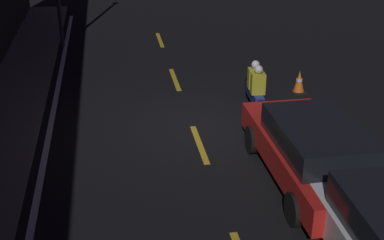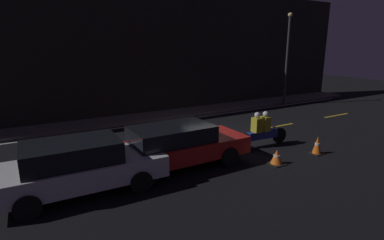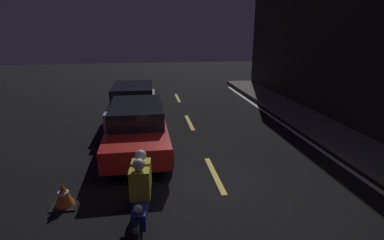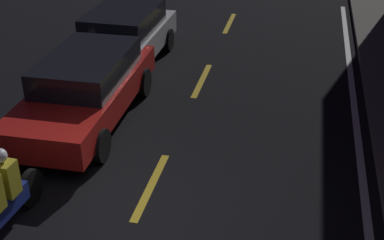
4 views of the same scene
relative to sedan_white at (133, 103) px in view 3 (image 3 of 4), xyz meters
The scene contains 9 objects.
ground_plane 6.49m from the sedan_white, 19.67° to the left, with size 56.00×56.00×0.00m, color black.
lane_dash_a 4.55m from the sedan_white, 151.13° to the left, with size 2.00×0.14×0.01m.
lane_dash_b 2.36m from the sedan_white, 75.36° to the left, with size 2.00×0.14×0.01m.
lane_dash_c 5.56m from the sedan_white, 23.17° to the left, with size 2.00×0.14×0.01m.
lane_solid_kerb 8.38m from the sedan_white, 43.40° to the left, with size 25.20×0.14×0.01m.
sedan_white is the anchor object (origin of this frame).
taxi_red 3.00m from the sedan_white, ahead, with size 4.61×1.88×1.38m.
motorcycle 6.77m from the sedan_white, ahead, with size 2.37×0.41×1.38m.
traffic_cone_near 6.10m from the sedan_white, 11.89° to the right, with size 0.52×0.52×0.51m.
Camera 3 is at (5.72, -1.61, 3.55)m, focal length 28.00 mm.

